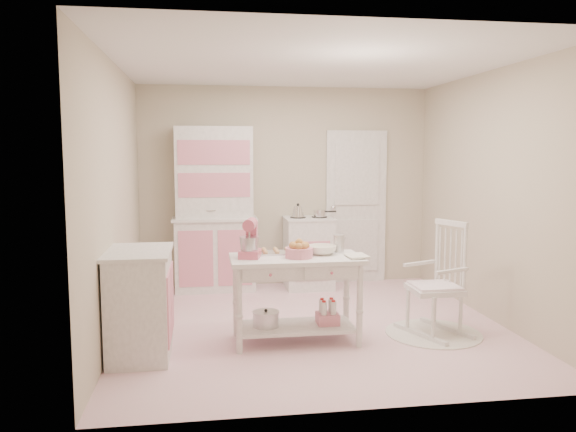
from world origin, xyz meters
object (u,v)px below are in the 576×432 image
at_px(rocking_chair, 435,278).
at_px(work_table, 296,299).
at_px(bread_basket, 299,253).
at_px(stove, 309,252).
at_px(stand_mixer, 250,239).
at_px(hutch, 215,209).
at_px(base_cabinet, 140,303).

height_order(rocking_chair, work_table, rocking_chair).
distance_m(work_table, bread_basket, 0.45).
relative_size(stove, bread_basket, 3.68).
height_order(stove, stand_mixer, stand_mixer).
distance_m(stove, work_table, 2.12).
xyz_separation_m(work_table, stand_mixer, (-0.42, 0.02, 0.57)).
height_order(rocking_chair, stand_mixer, stand_mixer).
bearing_deg(stove, stand_mixer, -114.28).
height_order(hutch, work_table, hutch).
bearing_deg(bread_basket, stand_mixer, 170.96).
bearing_deg(stand_mixer, work_table, 11.07).
bearing_deg(hutch, work_table, -71.61).
distance_m(base_cabinet, bread_basket, 1.46).
distance_m(stove, stand_mixer, 2.29).
bearing_deg(work_table, rocking_chair, 0.55).
relative_size(work_table, stand_mixer, 3.53).
distance_m(base_cabinet, rocking_chair, 2.74).
distance_m(rocking_chair, bread_basket, 1.37).
xyz_separation_m(rocking_chair, stand_mixer, (-1.77, 0.01, 0.42)).
height_order(stove, work_table, stove).
distance_m(work_table, stand_mixer, 0.71).
bearing_deg(stove, bread_basket, -102.81).
xyz_separation_m(rocking_chair, bread_basket, (-1.33, -0.06, 0.30)).
xyz_separation_m(stand_mixer, bread_basket, (0.44, -0.07, -0.12)).
bearing_deg(work_table, base_cabinet, -174.08).
relative_size(hutch, stove, 2.26).
bearing_deg(hutch, rocking_chair, -45.58).
relative_size(hutch, work_table, 1.73).
xyz_separation_m(stove, work_table, (-0.50, -2.06, -0.06)).
distance_m(hutch, rocking_chair, 2.97).
distance_m(hutch, stove, 1.33).
bearing_deg(work_table, bread_basket, -68.20).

